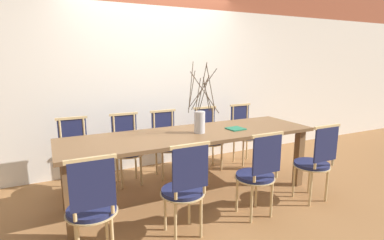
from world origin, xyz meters
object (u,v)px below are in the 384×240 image
chair_near_center (258,172)px  book_stack (236,129)px  dining_table (192,141)px  vase_centerpiece (200,120)px  chair_far_center (166,142)px

chair_near_center → book_stack: size_ratio=4.44×
dining_table → book_stack: book_stack is taller
dining_table → vase_centerpiece: 0.26m
dining_table → book_stack: bearing=-7.2°
dining_table → chair_near_center: bearing=-62.1°
chair_far_center → vase_centerpiece: vase_centerpiece is taller
dining_table → vase_centerpiece: (0.08, -0.04, 0.25)m
dining_table → vase_centerpiece: bearing=-25.8°
chair_far_center → vase_centerpiece: 0.89m
chair_near_center → chair_far_center: (-0.42, 1.46, 0.00)m
chair_near_center → vase_centerpiece: (-0.31, 0.69, 0.44)m
dining_table → chair_near_center: size_ratio=3.21×
chair_far_center → dining_table: bearing=92.9°
dining_table → book_stack: 0.56m
chair_near_center → vase_centerpiece: 0.87m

